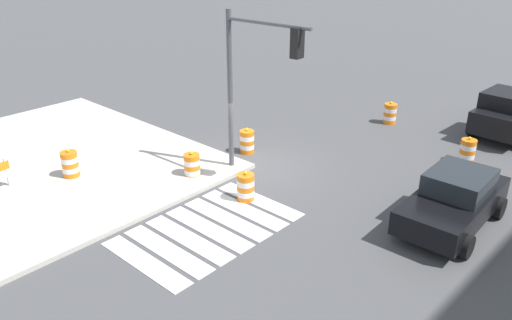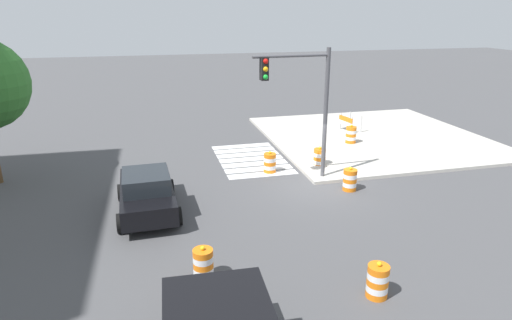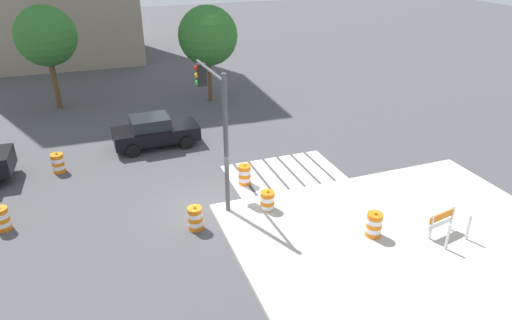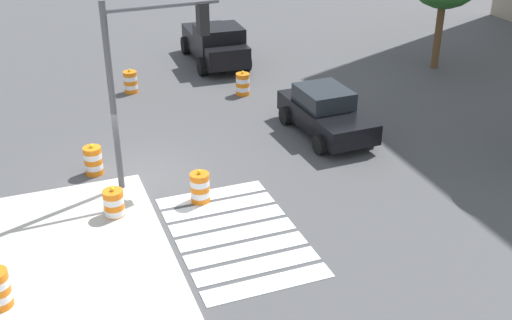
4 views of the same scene
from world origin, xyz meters
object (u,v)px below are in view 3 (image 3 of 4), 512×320
Objects in this scene: traffic_light_pole at (215,111)px; traffic_barrel_near_corner at (58,163)px; traffic_barrel_median_far at (195,218)px; traffic_barrel_far_curb at (267,202)px; traffic_barrel_on_sidewalk at (374,225)px; traffic_barrel_crosswalk_end at (2,219)px; construction_barricade at (445,223)px; street_tree_streetside_near at (208,36)px; sports_car at (155,131)px; traffic_barrel_median_near at (245,175)px; street_tree_streetside_mid at (46,36)px.

traffic_barrel_near_corner is at bearing 141.54° from traffic_light_pole.
traffic_barrel_median_far is (4.85, -6.69, 0.00)m from traffic_barrel_near_corner.
traffic_barrel_on_sidewalk reaches higher than traffic_barrel_far_curb.
construction_barricade reaches higher than traffic_barrel_crosswalk_end.
construction_barricade reaches higher than traffic_barrel_far_curb.
construction_barricade is (14.92, -6.22, 0.27)m from traffic_barrel_crosswalk_end.
traffic_light_pole reaches higher than traffic_barrel_on_sidewalk.
street_tree_streetside_near is at bearing 101.64° from construction_barricade.
traffic_light_pole is at bearing 51.46° from traffic_barrel_median_far.
sports_car is at bearing 111.35° from traffic_barrel_far_curb.
street_tree_streetside_near is (-1.38, 17.10, 3.62)m from traffic_barrel_on_sidewalk.
street_tree_streetside_near reaches higher than traffic_barrel_crosswalk_end.
sports_car is 3.21× the size of construction_barricade.
traffic_barrel_near_corner is 1.00× the size of traffic_barrel_on_sidewalk.
traffic_barrel_near_corner is 1.00× the size of traffic_barrel_crosswalk_end.
street_tree_streetside_mid reaches higher than traffic_barrel_median_near.
sports_car reaches higher than traffic_barrel_on_sidewalk.
street_tree_streetside_mid is (-4.96, 16.09, 4.05)m from traffic_barrel_median_far.
traffic_light_pole reaches higher than traffic_barrel_far_curb.
traffic_barrel_crosswalk_end is 13.66m from traffic_barrel_on_sidewalk.
traffic_barrel_near_corner is 4.64m from traffic_barrel_crosswalk_end.
traffic_barrel_far_curb is 0.19× the size of traffic_light_pole.
traffic_barrel_near_corner is 1.00× the size of traffic_barrel_far_curb.
traffic_barrel_median_near is at bearing -59.96° from street_tree_streetside_mid.
street_tree_streetside_near is (9.33, 7.56, 3.77)m from traffic_barrel_near_corner.
sports_car is 4.27× the size of traffic_barrel_near_corner.
sports_car is at bearing 40.63° from traffic_barrel_crosswalk_end.
street_tree_streetside_near reaches higher than traffic_barrel_median_far.
traffic_light_pole is at bearing -149.02° from traffic_barrel_median_near.
traffic_barrel_near_corner is at bearing -140.95° from street_tree_streetside_near.
traffic_barrel_median_near is 3.85m from traffic_light_pole.
sports_car is 0.79× the size of traffic_light_pole.
traffic_barrel_far_curb is 0.16× the size of street_tree_streetside_mid.
traffic_barrel_crosswalk_end is 7.17m from traffic_barrel_median_far.
traffic_barrel_crosswalk_end is (-6.57, -5.64, -0.36)m from sports_car.
traffic_light_pole is at bearing -76.29° from sports_car.
traffic_light_pole is 0.87× the size of street_tree_streetside_mid.
traffic_barrel_far_curb is 18.25m from street_tree_streetside_mid.
street_tree_streetside_mid reaches higher than traffic_light_pole.
traffic_barrel_on_sidewalk is (3.01, -5.46, 0.15)m from traffic_barrel_median_near.
traffic_barrel_median_near is 0.16× the size of street_tree_streetside_mid.
traffic_barrel_median_far is (6.74, -2.45, 0.00)m from traffic_barrel_crosswalk_end.
traffic_barrel_median_near is 8.32m from construction_barricade.
traffic_barrel_median_far is 2.94m from traffic_barrel_far_curb.
street_tree_streetside_near is at bearing 76.14° from traffic_light_pole.
traffic_barrel_far_curb is at bearing -40.03° from traffic_barrel_near_corner.
traffic_light_pole reaches higher than construction_barricade.
construction_barricade is 18.73m from street_tree_streetside_near.
construction_barricade is 0.22× the size of street_tree_streetside_near.
street_tree_streetside_mid reaches higher than sports_car.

